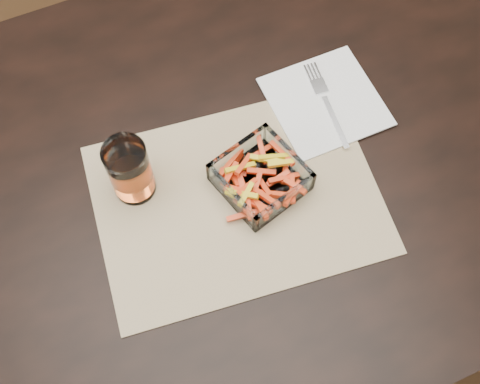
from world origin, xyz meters
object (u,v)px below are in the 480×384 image
at_px(fork, 326,101).
at_px(glass_bowl, 260,178).
at_px(tumbler, 130,172).
at_px(dining_table, 229,187).

bearing_deg(fork, glass_bowl, -144.36).
bearing_deg(tumbler, glass_bowl, -22.15).
distance_m(tumbler, fork, 0.36).
xyz_separation_m(dining_table, glass_bowl, (0.03, -0.06, 0.11)).
bearing_deg(glass_bowl, fork, 29.27).
bearing_deg(tumbler, fork, 2.97).
distance_m(dining_table, glass_bowl, 0.13).
xyz_separation_m(tumbler, fork, (0.36, 0.02, -0.05)).
relative_size(tumbler, fork, 0.65).
bearing_deg(fork, tumbler, -170.66).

